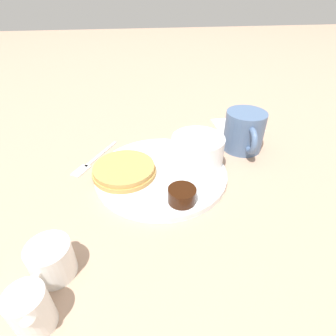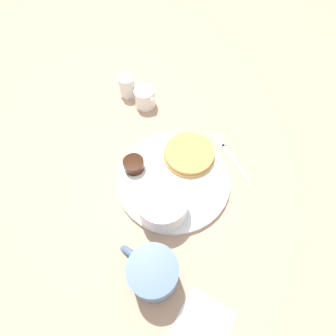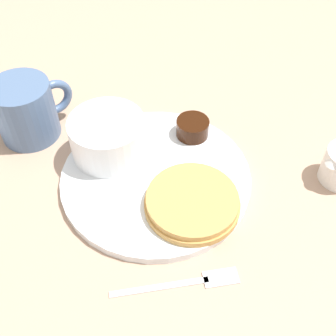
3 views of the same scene
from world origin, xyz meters
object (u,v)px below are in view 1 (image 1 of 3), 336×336
Objects in this scene: bowl at (198,149)px; creamer_pitcher_near at (51,260)px; coffee_mug at (244,131)px; fork at (92,161)px; creamer_pitcher_far at (31,309)px; plate at (161,173)px.

bowl is 1.32× the size of creamer_pitcher_near.
fork is (-0.33, -0.01, -0.04)m from coffee_mug.
bowl reaches higher than creamer_pitcher_near.
fork is at bearing -178.63° from coffee_mug.
coffee_mug is at bearing 25.30° from bowl.
plate is at bearing 56.07° from creamer_pitcher_far.
bowl reaches higher than plate.
creamer_pitcher_near is at bearing -138.68° from bowl.
bowl is 1.64× the size of creamer_pitcher_far.
bowl is at bearing 41.32° from creamer_pitcher_near.
creamer_pitcher_near is 1.24× the size of creamer_pitcher_far.
plate is 0.25m from creamer_pitcher_near.
bowl reaches higher than creamer_pitcher_far.
creamer_pitcher_near is at bearing -94.98° from fork.
creamer_pitcher_far reaches higher than plate.
coffee_mug is 0.44m from creamer_pitcher_near.
bowl is at bearing 47.94° from creamer_pitcher_far.
creamer_pitcher_far is (-0.01, -0.06, 0.00)m from creamer_pitcher_near.
creamer_pitcher_far is 0.32m from fork.
plate reaches higher than fork.
creamer_pitcher_far is at bearing -123.93° from plate.
creamer_pitcher_near is at bearing -130.60° from plate.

